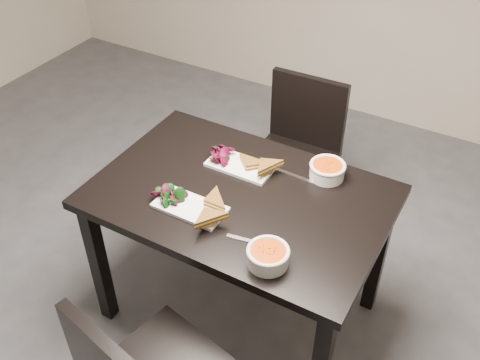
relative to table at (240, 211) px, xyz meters
The scene contains 13 objects.
ground 0.84m from the table, 121.25° to the right, with size 5.00×5.00×0.00m, color #47474C.
table is the anchor object (origin of this frame).
chair_far 0.79m from the table, 95.68° to the left, with size 0.43×0.43×0.85m.
plate_near 0.24m from the table, 124.99° to the right, with size 0.29×0.14×0.01m, color white.
sandwich_near 0.22m from the table, 110.23° to the right, with size 0.14×0.11×0.05m, color #905F1E, non-canonical shape.
salad_near 0.32m from the table, 141.50° to the right, with size 0.09×0.08×0.04m, color black, non-canonical shape.
soup_bowl_near 0.42m from the table, 45.94° to the right, with size 0.15×0.15×0.07m.
cutlery_near 0.29m from the table, 53.10° to the right, with size 0.18×0.02×0.00m, color silver.
plate_far 0.20m from the table, 119.46° to the left, with size 0.29×0.14×0.01m, color white.
sandwich_far 0.19m from the table, 98.74° to the left, with size 0.14×0.11×0.05m, color #905F1E, non-canonical shape.
salad_far 0.27m from the table, 140.67° to the left, with size 0.09×0.08×0.04m, color black, non-canonical shape.
soup_bowl_far 0.41m from the table, 46.05° to the left, with size 0.15×0.15×0.07m.
cutlery_far 0.28m from the table, 55.60° to the left, with size 0.18×0.02×0.00m, color silver.
Camera 1 is at (1.12, -1.03, 2.20)m, focal length 40.93 mm.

